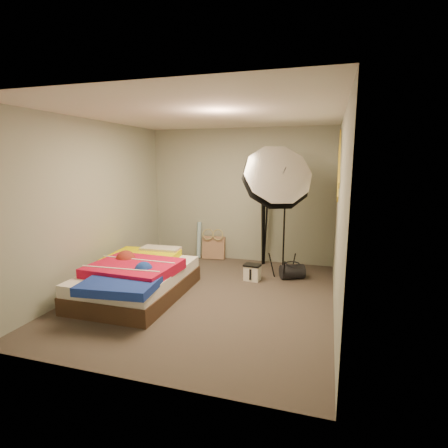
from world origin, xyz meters
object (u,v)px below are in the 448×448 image
at_px(camera_case, 252,273).
at_px(bed, 137,278).
at_px(photo_umbrella, 276,180).
at_px(duffel_bag, 292,272).
at_px(tote_bag, 214,248).
at_px(wrapping_roll, 199,240).
at_px(camera_tripod, 264,224).

relative_size(camera_case, bed, 0.12).
height_order(camera_case, bed, bed).
relative_size(bed, photo_umbrella, 0.88).
xyz_separation_m(duffel_bag, photo_umbrella, (-0.28, -0.18, 1.50)).
xyz_separation_m(tote_bag, wrapping_roll, (-0.31, 0.00, 0.13)).
height_order(wrapping_roll, photo_umbrella, photo_umbrella).
xyz_separation_m(tote_bag, duffel_bag, (1.61, -0.77, -0.10)).
bearing_deg(duffel_bag, camera_tripod, 106.70).
bearing_deg(wrapping_roll, photo_umbrella, -30.17).
bearing_deg(tote_bag, wrapping_roll, 174.08).
xyz_separation_m(bed, photo_umbrella, (1.76, 1.20, 1.35)).
bearing_deg(duffel_bag, bed, -171.26).
relative_size(wrapping_roll, duffel_bag, 1.85).
bearing_deg(photo_umbrella, duffel_bag, 33.12).
xyz_separation_m(camera_case, camera_tripod, (0.01, 0.94, 0.63)).
distance_m(camera_case, duffel_bag, 0.67).
bearing_deg(bed, camera_tripod, 54.91).
xyz_separation_m(camera_case, duffel_bag, (0.61, 0.27, -0.01)).
bearing_deg(duffel_bag, photo_umbrella, -172.19).
xyz_separation_m(wrapping_roll, bed, (-0.13, -2.15, -0.09)).
bearing_deg(duffel_bag, tote_bag, 129.11).
distance_m(camera_case, camera_tripod, 1.13).
relative_size(duffel_bag, photo_umbrella, 0.17).
xyz_separation_m(camera_case, bed, (-1.43, -1.11, 0.14)).
relative_size(wrapping_roll, bed, 0.36).
relative_size(tote_bag, wrapping_roll, 0.62).
bearing_deg(camera_case, tote_bag, 140.98).
bearing_deg(tote_bag, photo_umbrella, -41.54).
distance_m(tote_bag, duffel_bag, 1.79).
distance_m(photo_umbrella, camera_tripod, 1.25).
distance_m(wrapping_roll, camera_case, 1.69).
relative_size(tote_bag, bed, 0.22).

